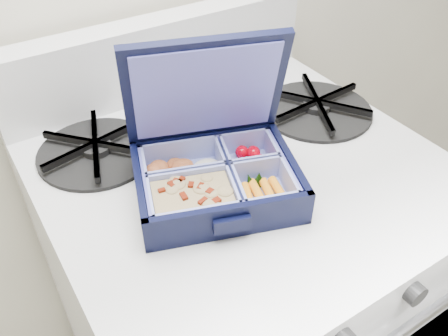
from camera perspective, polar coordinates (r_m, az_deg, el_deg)
stove at (r=1.00m, az=1.29°, el=-18.08°), size 0.55×0.55×0.83m
bento_box at (r=0.62m, az=-0.96°, el=-1.50°), size 0.25×0.22×0.05m
burner_grate at (r=0.80m, az=11.11°, el=7.48°), size 0.20×0.20×0.03m
burner_grate_rear at (r=0.72m, az=-15.11°, el=2.32°), size 0.21×0.21×0.02m
fork at (r=0.73m, az=-3.05°, el=3.66°), size 0.09×0.17×0.01m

